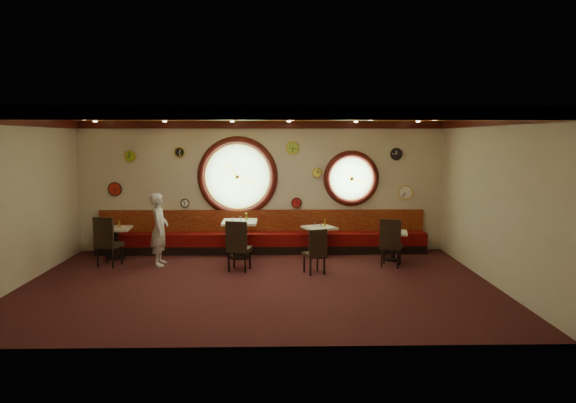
# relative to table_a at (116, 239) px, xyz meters

# --- Properties ---
(floor) EXTENTS (9.00, 6.00, 0.00)m
(floor) POSITION_rel_table_a_xyz_m (3.38, -2.18, -0.46)
(floor) COLOR black
(floor) RESTS_ON ground
(ceiling) EXTENTS (9.00, 6.00, 0.02)m
(ceiling) POSITION_rel_table_a_xyz_m (3.38, -2.18, 2.74)
(ceiling) COLOR gold
(ceiling) RESTS_ON wall_back
(wall_back) EXTENTS (9.00, 0.02, 3.20)m
(wall_back) POSITION_rel_table_a_xyz_m (3.38, 0.82, 1.14)
(wall_back) COLOR beige
(wall_back) RESTS_ON floor
(wall_front) EXTENTS (9.00, 0.02, 3.20)m
(wall_front) POSITION_rel_table_a_xyz_m (3.38, -5.18, 1.14)
(wall_front) COLOR beige
(wall_front) RESTS_ON floor
(wall_left) EXTENTS (0.02, 6.00, 3.20)m
(wall_left) POSITION_rel_table_a_xyz_m (-1.12, -2.18, 1.14)
(wall_left) COLOR beige
(wall_left) RESTS_ON floor
(wall_right) EXTENTS (0.02, 6.00, 3.20)m
(wall_right) POSITION_rel_table_a_xyz_m (7.88, -2.18, 1.14)
(wall_right) COLOR beige
(wall_right) RESTS_ON floor
(molding_back) EXTENTS (9.00, 0.10, 0.18)m
(molding_back) POSITION_rel_table_a_xyz_m (3.38, 0.77, 2.65)
(molding_back) COLOR #3A0E0A
(molding_back) RESTS_ON wall_back
(molding_front) EXTENTS (9.00, 0.10, 0.18)m
(molding_front) POSITION_rel_table_a_xyz_m (3.38, -5.13, 2.65)
(molding_front) COLOR #3A0E0A
(molding_front) RESTS_ON wall_back
(molding_left) EXTENTS (0.10, 6.00, 0.18)m
(molding_left) POSITION_rel_table_a_xyz_m (-1.07, -2.18, 2.65)
(molding_left) COLOR #3A0E0A
(molding_left) RESTS_ON wall_back
(molding_right) EXTENTS (0.10, 6.00, 0.18)m
(molding_right) POSITION_rel_table_a_xyz_m (7.83, -2.18, 2.65)
(molding_right) COLOR #3A0E0A
(molding_right) RESTS_ON wall_back
(banquette_base) EXTENTS (8.00, 0.55, 0.20)m
(banquette_base) POSITION_rel_table_a_xyz_m (3.38, 0.54, -0.36)
(banquette_base) COLOR black
(banquette_base) RESTS_ON floor
(banquette_seat) EXTENTS (8.00, 0.55, 0.30)m
(banquette_seat) POSITION_rel_table_a_xyz_m (3.38, 0.54, -0.11)
(banquette_seat) COLOR #590708
(banquette_seat) RESTS_ON banquette_base
(banquette_back) EXTENTS (8.00, 0.10, 0.55)m
(banquette_back) POSITION_rel_table_a_xyz_m (3.38, 0.76, 0.29)
(banquette_back) COLOR #64070E
(banquette_back) RESTS_ON wall_back
(porthole_left_glass) EXTENTS (1.66, 0.02, 1.66)m
(porthole_left_glass) POSITION_rel_table_a_xyz_m (2.78, 0.82, 1.39)
(porthole_left_glass) COLOR #7DAC67
(porthole_left_glass) RESTS_ON wall_back
(porthole_left_frame) EXTENTS (1.98, 0.18, 1.98)m
(porthole_left_frame) POSITION_rel_table_a_xyz_m (2.78, 0.80, 1.39)
(porthole_left_frame) COLOR #3A0E0A
(porthole_left_frame) RESTS_ON wall_back
(porthole_left_ring) EXTENTS (1.61, 0.03, 1.61)m
(porthole_left_ring) POSITION_rel_table_a_xyz_m (2.78, 0.77, 1.39)
(porthole_left_ring) COLOR gold
(porthole_left_ring) RESTS_ON wall_back
(porthole_right_glass) EXTENTS (1.10, 0.02, 1.10)m
(porthole_right_glass) POSITION_rel_table_a_xyz_m (5.58, 0.82, 1.34)
(porthole_right_glass) COLOR #7DAC67
(porthole_right_glass) RESTS_ON wall_back
(porthole_right_frame) EXTENTS (1.38, 0.18, 1.38)m
(porthole_right_frame) POSITION_rel_table_a_xyz_m (5.58, 0.80, 1.34)
(porthole_right_frame) COLOR #3A0E0A
(porthole_right_frame) RESTS_ON wall_back
(porthole_right_ring) EXTENTS (1.09, 0.03, 1.09)m
(porthole_right_ring) POSITION_rel_table_a_xyz_m (5.58, 0.77, 1.34)
(porthole_right_ring) COLOR gold
(porthole_right_ring) RESTS_ON wall_back
(wall_clock_0) EXTENTS (0.34, 0.03, 0.34)m
(wall_clock_0) POSITION_rel_table_a_xyz_m (6.93, 0.78, 0.99)
(wall_clock_0) COLOR white
(wall_clock_0) RESTS_ON wall_back
(wall_clock_1) EXTENTS (0.30, 0.03, 0.30)m
(wall_clock_1) POSITION_rel_table_a_xyz_m (4.13, 0.78, 2.09)
(wall_clock_1) COLOR #8EBB3A
(wall_clock_1) RESTS_ON wall_back
(wall_clock_2) EXTENTS (0.28, 0.03, 0.28)m
(wall_clock_2) POSITION_rel_table_a_xyz_m (6.68, 0.78, 1.94)
(wall_clock_2) COLOR black
(wall_clock_2) RESTS_ON wall_back
(wall_clock_3) EXTENTS (0.20, 0.03, 0.20)m
(wall_clock_3) POSITION_rel_table_a_xyz_m (1.48, 0.78, 0.74)
(wall_clock_3) COLOR white
(wall_clock_3) RESTS_ON wall_back
(wall_clock_4) EXTENTS (0.24, 0.03, 0.24)m
(wall_clock_4) POSITION_rel_table_a_xyz_m (4.23, 0.78, 0.74)
(wall_clock_4) COLOR red
(wall_clock_4) RESTS_ON wall_back
(wall_clock_5) EXTENTS (0.24, 0.03, 0.24)m
(wall_clock_5) POSITION_rel_table_a_xyz_m (1.38, 0.78, 1.99)
(wall_clock_5) COLOR black
(wall_clock_5) RESTS_ON wall_back
(wall_clock_6) EXTENTS (0.22, 0.03, 0.22)m
(wall_clock_6) POSITION_rel_table_a_xyz_m (4.73, 0.78, 1.49)
(wall_clock_6) COLOR #FBFF54
(wall_clock_6) RESTS_ON wall_back
(wall_clock_7) EXTENTS (0.26, 0.03, 0.26)m
(wall_clock_7) POSITION_rel_table_a_xyz_m (0.18, 0.78, 1.89)
(wall_clock_7) COLOR #8AB223
(wall_clock_7) RESTS_ON wall_back
(wall_clock_8) EXTENTS (0.32, 0.03, 0.32)m
(wall_clock_8) POSITION_rel_table_a_xyz_m (-0.22, 0.78, 1.09)
(wall_clock_8) COLOR red
(wall_clock_8) RESTS_ON wall_back
(table_a) EXTENTS (0.71, 0.71, 0.73)m
(table_a) POSITION_rel_table_a_xyz_m (0.00, 0.00, 0.00)
(table_a) COLOR black
(table_a) RESTS_ON floor
(table_b) EXTENTS (0.80, 0.80, 0.88)m
(table_b) POSITION_rel_table_a_xyz_m (2.87, 0.01, 0.09)
(table_b) COLOR black
(table_b) RESTS_ON floor
(table_c) EXTENTS (0.87, 0.87, 0.72)m
(table_c) POSITION_rel_table_a_xyz_m (4.74, 0.05, -0.00)
(table_c) COLOR black
(table_c) RESTS_ON floor
(table_d) EXTENTS (0.71, 0.71, 0.67)m
(table_d) POSITION_rel_table_a_xyz_m (6.41, -0.31, -0.04)
(table_d) COLOR black
(table_d) RESTS_ON floor
(chair_a) EXTENTS (0.56, 0.56, 0.68)m
(chair_a) POSITION_rel_table_a_xyz_m (0.04, -0.78, 0.17)
(chair_a) COLOR black
(chair_a) RESTS_ON floor
(chair_b) EXTENTS (0.55, 0.55, 0.67)m
(chair_b) POSITION_rel_table_a_xyz_m (2.92, -1.24, 0.16)
(chair_b) COLOR black
(chair_b) RESTS_ON floor
(chair_c) EXTENTS (0.52, 0.52, 0.59)m
(chair_c) POSITION_rel_table_a_xyz_m (4.54, -1.51, 0.08)
(chair_c) COLOR black
(chair_c) RESTS_ON floor
(chair_d) EXTENTS (0.57, 0.57, 0.66)m
(chair_d) POSITION_rel_table_a_xyz_m (6.20, -0.95, 0.15)
(chair_d) COLOR black
(chair_d) RESTS_ON floor
(condiment_a_salt) EXTENTS (0.03, 0.03, 0.09)m
(condiment_a_salt) POSITION_rel_table_a_xyz_m (-0.04, 0.01, 0.31)
(condiment_a_salt) COLOR silver
(condiment_a_salt) RESTS_ON table_a
(condiment_b_salt) EXTENTS (0.03, 0.03, 0.09)m
(condiment_b_salt) POSITION_rel_table_a_xyz_m (2.72, 0.03, 0.46)
(condiment_b_salt) COLOR silver
(condiment_b_salt) RESTS_ON table_b
(condiment_c_salt) EXTENTS (0.04, 0.04, 0.11)m
(condiment_c_salt) POSITION_rel_table_a_xyz_m (4.63, 0.05, 0.32)
(condiment_c_salt) COLOR silver
(condiment_c_salt) RESTS_ON table_c
(condiment_d_salt) EXTENTS (0.04, 0.04, 0.10)m
(condiment_d_salt) POSITION_rel_table_a_xyz_m (6.37, -0.32, 0.26)
(condiment_d_salt) COLOR silver
(condiment_d_salt) RESTS_ON table_d
(condiment_a_pepper) EXTENTS (0.03, 0.03, 0.09)m
(condiment_a_pepper) POSITION_rel_table_a_xyz_m (0.07, -0.04, 0.31)
(condiment_a_pepper) COLOR #B8B7BC
(condiment_a_pepper) RESTS_ON table_a
(condiment_b_pepper) EXTENTS (0.03, 0.03, 0.09)m
(condiment_b_pepper) POSITION_rel_table_a_xyz_m (2.89, 0.03, 0.46)
(condiment_b_pepper) COLOR silver
(condiment_b_pepper) RESTS_ON table_b
(condiment_c_pepper) EXTENTS (0.03, 0.03, 0.09)m
(condiment_c_pepper) POSITION_rel_table_a_xyz_m (4.77, -0.03, 0.31)
(condiment_c_pepper) COLOR silver
(condiment_c_pepper) RESTS_ON table_c
(condiment_d_pepper) EXTENTS (0.03, 0.03, 0.09)m
(condiment_d_pepper) POSITION_rel_table_a_xyz_m (6.41, -0.30, 0.25)
(condiment_d_pepper) COLOR silver
(condiment_d_pepper) RESTS_ON table_d
(condiment_a_bottle) EXTENTS (0.05, 0.05, 0.16)m
(condiment_a_bottle) POSITION_rel_table_a_xyz_m (0.08, 0.04, 0.35)
(condiment_a_bottle) COLOR gold
(condiment_a_bottle) RESTS_ON table_a
(condiment_b_bottle) EXTENTS (0.06, 0.06, 0.18)m
(condiment_b_bottle) POSITION_rel_table_a_xyz_m (3.03, 0.06, 0.51)
(condiment_b_bottle) COLOR gold
(condiment_b_bottle) RESTS_ON table_b
(condiment_c_bottle) EXTENTS (0.06, 0.06, 0.18)m
(condiment_c_bottle) POSITION_rel_table_a_xyz_m (4.87, 0.10, 0.36)
(condiment_c_bottle) COLOR gold
(condiment_c_bottle) RESTS_ON table_c
(condiment_d_bottle) EXTENTS (0.06, 0.06, 0.18)m
(condiment_d_bottle) POSITION_rel_table_a_xyz_m (6.51, -0.26, 0.30)
(condiment_d_bottle) COLOR #C8812F
(condiment_d_bottle) RESTS_ON table_d
(waiter) EXTENTS (0.41, 0.60, 1.60)m
(waiter) POSITION_rel_table_a_xyz_m (1.16, -0.64, 0.34)
(waiter) COLOR silver
(waiter) RESTS_ON floor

